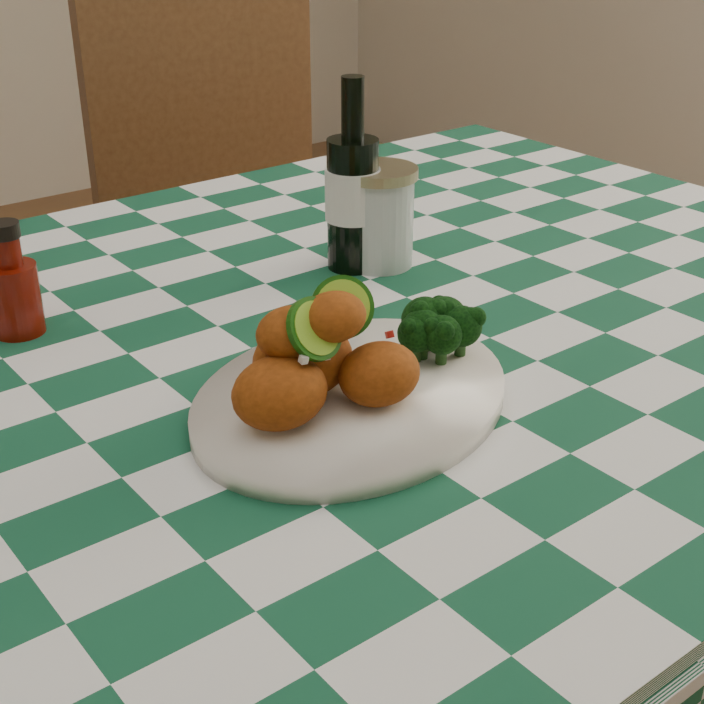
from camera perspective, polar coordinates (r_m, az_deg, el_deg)
dining_table at (r=1.21m, az=-4.97°, el=-16.63°), size 1.66×1.06×0.79m
plate at (r=0.87m, az=0.00°, el=-2.70°), size 0.38×0.33×0.02m
fried_chicken_pile at (r=0.83m, az=-1.41°, el=0.29°), size 0.16×0.11×0.10m
broccoli_side at (r=0.92m, az=4.35°, el=1.38°), size 0.07×0.07×0.05m
ketchup_bottle at (r=1.05m, az=-19.20°, el=4.05°), size 0.07×0.07×0.12m
mason_jar at (r=1.16m, az=1.58°, el=7.87°), size 0.11×0.11×0.12m
beer_bottle at (r=1.14m, az=0.04°, el=10.23°), size 0.07×0.07×0.22m
wooden_chair_right at (r=1.89m, az=-5.62°, el=4.33°), size 0.51×0.53×1.01m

